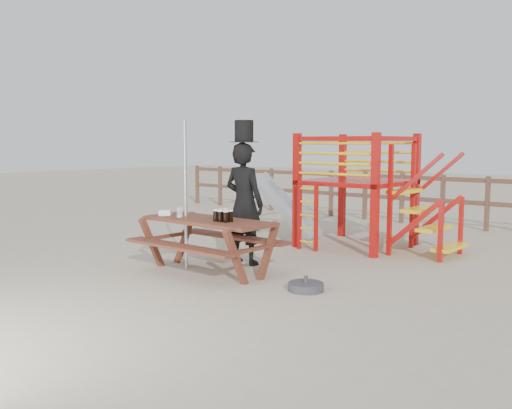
# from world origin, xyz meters

# --- Properties ---
(ground) EXTENTS (60.00, 60.00, 0.00)m
(ground) POSITION_xyz_m (0.00, 0.00, 0.00)
(ground) COLOR #B8A98F
(ground) RESTS_ON ground
(back_fence) EXTENTS (15.09, 0.09, 1.20)m
(back_fence) POSITION_xyz_m (0.00, 7.00, 0.74)
(back_fence) COLOR brown
(back_fence) RESTS_ON ground
(playground_fort) EXTENTS (4.71, 1.84, 2.10)m
(playground_fort) POSITION_xyz_m (0.12, 3.58, 1.07)
(playground_fort) COLOR #AD0F0B
(playground_fort) RESTS_ON ground
(picnic_table) EXTENTS (2.10, 1.47, 0.80)m
(picnic_table) POSITION_xyz_m (-0.38, 0.23, 0.51)
(picnic_table) COLOR brown
(picnic_table) RESTS_ON ground
(man_with_hat) EXTENTS (0.72, 0.49, 2.28)m
(man_with_hat) POSITION_xyz_m (-0.36, 1.04, 1.02)
(man_with_hat) COLOR black
(man_with_hat) RESTS_ON ground
(metal_pole) EXTENTS (0.05, 0.05, 2.27)m
(metal_pole) POSITION_xyz_m (-0.84, 0.23, 1.13)
(metal_pole) COLOR #B2B2B7
(metal_pole) RESTS_ON ground
(parasol_base) EXTENTS (0.47, 0.47, 0.20)m
(parasol_base) POSITION_xyz_m (1.36, 0.28, 0.06)
(parasol_base) COLOR #35353A
(parasol_base) RESTS_ON ground
(paper_bag) EXTENTS (0.23, 0.22, 0.08)m
(paper_bag) POSITION_xyz_m (-1.20, 0.13, 0.84)
(paper_bag) COLOR white
(paper_bag) RESTS_ON picnic_table
(stout_pints) EXTENTS (0.28, 0.29, 0.17)m
(stout_pints) POSITION_xyz_m (-0.04, 0.21, 0.89)
(stout_pints) COLOR black
(stout_pints) RESTS_ON picnic_table
(empty_glasses) EXTENTS (0.13, 0.15, 0.15)m
(empty_glasses) POSITION_xyz_m (-0.88, 0.14, 0.87)
(empty_glasses) COLOR silver
(empty_glasses) RESTS_ON picnic_table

